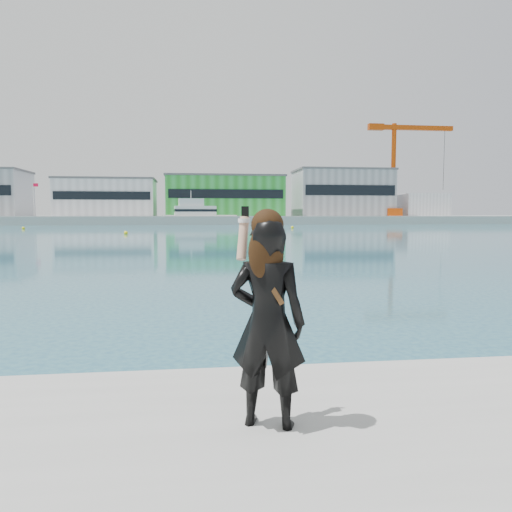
{
  "coord_description": "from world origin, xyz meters",
  "views": [
    {
      "loc": [
        -0.83,
        -4.3,
        2.46
      ],
      "look_at": [
        -0.24,
        0.17,
        2.08
      ],
      "focal_mm": 35.0,
      "sensor_mm": 36.0,
      "label": 1
    }
  ],
  "objects_px": {
    "dock_crane": "(398,166)",
    "buoy_extra": "(126,234)",
    "motor_yacht": "(197,215)",
    "buoy_near": "(292,228)",
    "woman": "(267,316)",
    "buoy_far": "(23,229)"
  },
  "relations": [
    {
      "from": "dock_crane",
      "to": "buoy_extra",
      "type": "xyz_separation_m",
      "value": [
        -61.98,
        -63.54,
        -15.07
      ]
    },
    {
      "from": "buoy_extra",
      "to": "motor_yacht",
      "type": "bearing_deg",
      "value": 80.3
    },
    {
      "from": "buoy_near",
      "to": "buoy_extra",
      "type": "distance_m",
      "value": 34.15
    },
    {
      "from": "buoy_extra",
      "to": "woman",
      "type": "bearing_deg",
      "value": -81.78
    },
    {
      "from": "dock_crane",
      "to": "buoy_near",
      "type": "bearing_deg",
      "value": -131.78
    },
    {
      "from": "buoy_extra",
      "to": "woman",
      "type": "relative_size",
      "value": 0.29
    },
    {
      "from": "motor_yacht",
      "to": "buoy_extra",
      "type": "bearing_deg",
      "value": -104.78
    },
    {
      "from": "motor_yacht",
      "to": "buoy_extra",
      "type": "relative_size",
      "value": 34.93
    },
    {
      "from": "dock_crane",
      "to": "motor_yacht",
      "type": "height_order",
      "value": "dock_crane"
    },
    {
      "from": "motor_yacht",
      "to": "woman",
      "type": "distance_m",
      "value": 114.09
    },
    {
      "from": "dock_crane",
      "to": "woman",
      "type": "bearing_deg",
      "value": -113.57
    },
    {
      "from": "dock_crane",
      "to": "woman",
      "type": "distance_m",
      "value": 134.35
    },
    {
      "from": "buoy_near",
      "to": "buoy_far",
      "type": "height_order",
      "value": "same"
    },
    {
      "from": "dock_crane",
      "to": "woman",
      "type": "relative_size",
      "value": 13.91
    },
    {
      "from": "motor_yacht",
      "to": "buoy_far",
      "type": "xyz_separation_m",
      "value": [
        -28.96,
        -31.16,
        -2.24
      ]
    },
    {
      "from": "motor_yacht",
      "to": "buoy_near",
      "type": "relative_size",
      "value": 34.93
    },
    {
      "from": "woman",
      "to": "dock_crane",
      "type": "bearing_deg",
      "value": -94.25
    },
    {
      "from": "woman",
      "to": "buoy_near",
      "type": "bearing_deg",
      "value": -82.42
    },
    {
      "from": "motor_yacht",
      "to": "buoy_far",
      "type": "relative_size",
      "value": 34.93
    },
    {
      "from": "buoy_near",
      "to": "woman",
      "type": "distance_m",
      "value": 83.47
    },
    {
      "from": "buoy_extra",
      "to": "buoy_far",
      "type": "bearing_deg",
      "value": 129.24
    },
    {
      "from": "buoy_near",
      "to": "woman",
      "type": "bearing_deg",
      "value": -101.73
    }
  ]
}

